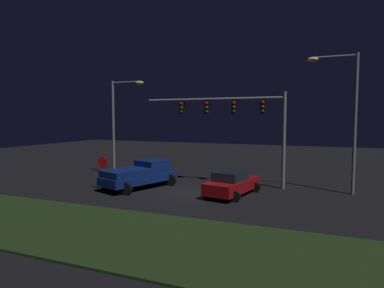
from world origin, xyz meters
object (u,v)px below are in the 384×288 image
Objects in this scene: pickup_truck at (142,173)px; traffic_signal_gantry at (235,114)px; stop_sign at (103,166)px; street_lamp_left at (120,116)px; car_sedan at (232,183)px; street_lamp_right at (345,106)px.

pickup_truck is 0.56× the size of traffic_signal_gantry.
stop_sign is at bearing 149.25° from pickup_truck.
street_lamp_left is at bearing 179.40° from traffic_signal_gantry.
car_sedan is 0.45× the size of traffic_signal_gantry.
stop_sign is (-14.61, -4.83, -3.91)m from street_lamp_right.
street_lamp_left is 16.66m from street_lamp_right.
car_sedan is 8.49m from street_lamp_right.
street_lamp_left is at bearing 179.49° from street_lamp_right.
stop_sign is (2.04, -4.98, -3.39)m from street_lamp_left.
pickup_truck is 6.53m from street_lamp_left.
stop_sign is at bearing -161.69° from street_lamp_right.
street_lamp_right reaches higher than car_sedan.
car_sedan is 8.50m from stop_sign.
pickup_truck is 0.74× the size of street_lamp_left.
street_lamp_right is (12.66, 3.18, 4.47)m from pickup_truck.
traffic_signal_gantry is 1.19× the size of street_lamp_right.
traffic_signal_gantry is at bearing 179.60° from street_lamp_right.
traffic_signal_gantry reaches higher than car_sedan.
street_lamp_left is 0.89× the size of street_lamp_right.
pickup_truck is 13.80m from street_lamp_right.
street_lamp_left is 3.48× the size of stop_sign.
car_sedan is at bearing -153.89° from street_lamp_right.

